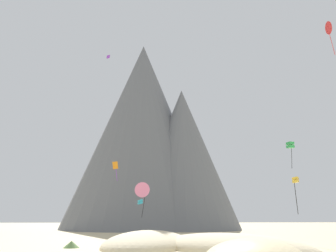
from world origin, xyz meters
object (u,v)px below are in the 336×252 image
(bush_scatter_east, at_px, (197,244))
(kite_violet_high, at_px, (108,57))
(kite_red_high, at_px, (329,28))
(bush_near_left, at_px, (71,244))
(kite_orange_low, at_px, (115,167))
(kite_cyan_low, at_px, (140,202))
(kite_green_mid, at_px, (290,145))
(kite_pink_low, at_px, (142,190))
(rock_massif, at_px, (152,145))
(bush_far_left, at_px, (292,247))
(kite_gold_low, at_px, (296,181))

(bush_scatter_east, height_order, kite_violet_high, kite_violet_high)
(kite_red_high, bearing_deg, bush_near_left, 100.61)
(bush_near_left, distance_m, kite_orange_low, 21.72)
(bush_scatter_east, distance_m, kite_cyan_low, 29.93)
(kite_orange_low, distance_m, kite_green_mid, 36.02)
(kite_cyan_low, bearing_deg, kite_green_mid, 67.48)
(kite_pink_low, relative_size, kite_green_mid, 1.04)
(kite_violet_high, bearing_deg, bush_near_left, 169.51)
(bush_near_left, bearing_deg, rock_massif, 79.92)
(kite_green_mid, bearing_deg, bush_far_left, -42.36)
(rock_massif, xyz_separation_m, kite_gold_low, (18.28, -60.58, -16.75))
(kite_gold_low, bearing_deg, bush_near_left, 136.97)
(kite_cyan_low, bearing_deg, kite_violet_high, -130.10)
(bush_near_left, height_order, kite_green_mid, kite_green_mid)
(rock_massif, height_order, kite_gold_low, rock_massif)
(rock_massif, bearing_deg, kite_red_high, -64.75)
(bush_near_left, relative_size, kite_orange_low, 0.57)
(bush_near_left, bearing_deg, kite_pink_low, 59.62)
(bush_scatter_east, relative_size, kite_green_mid, 0.42)
(bush_near_left, xyz_separation_m, kite_red_high, (38.58, 5.14, 33.26))
(kite_pink_low, relative_size, kite_gold_low, 1.13)
(kite_orange_low, bearing_deg, kite_cyan_low, -80.43)
(rock_massif, height_order, kite_violet_high, rock_massif)
(kite_orange_low, xyz_separation_m, kite_gold_low, (25.92, -15.31, -3.82))
(kite_orange_low, relative_size, kite_green_mid, 0.63)
(kite_red_high, xyz_separation_m, kite_green_mid, (-0.01, 19.20, -15.84))
(kite_red_high, bearing_deg, bush_scatter_east, 109.88)
(bush_scatter_east, relative_size, rock_massif, 0.03)
(bush_far_left, bearing_deg, bush_near_left, 174.44)
(bush_scatter_east, xyz_separation_m, kite_green_mid, (23.70, 26.39, 17.33))
(kite_red_high, bearing_deg, kite_orange_low, 73.00)
(bush_far_left, distance_m, bush_near_left, 26.32)
(kite_green_mid, bearing_deg, kite_violet_high, -115.42)
(kite_orange_low, relative_size, kite_red_high, 0.59)
(bush_near_left, relative_size, kite_cyan_low, 1.78)
(bush_scatter_east, distance_m, kite_orange_low, 25.72)
(bush_near_left, bearing_deg, bush_scatter_east, -7.83)
(kite_cyan_low, bearing_deg, rock_massif, 156.50)
(kite_cyan_low, bearing_deg, bush_far_left, 13.51)
(kite_red_high, relative_size, kite_cyan_low, 5.24)
(kite_red_high, distance_m, kite_violet_high, 45.77)
(bush_near_left, distance_m, kite_gold_low, 30.67)
(bush_scatter_east, bearing_deg, kite_red_high, 16.86)
(rock_massif, xyz_separation_m, kite_green_mid, (27.34, -38.81, -7.30))
(kite_pink_low, bearing_deg, rock_massif, -98.89)
(bush_scatter_east, distance_m, kite_violet_high, 51.72)
(bush_far_left, xyz_separation_m, kite_green_mid, (12.37, 26.90, 17.63))
(kite_pink_low, height_order, kite_orange_low, kite_orange_low)
(bush_near_left, bearing_deg, kite_red_high, 7.59)
(kite_gold_low, xyz_separation_m, kite_green_mid, (9.06, 21.77, 9.45))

